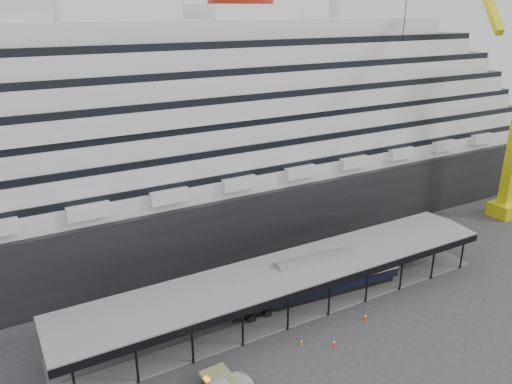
# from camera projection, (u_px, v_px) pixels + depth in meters

# --- Properties ---
(ground) EXTENTS (200.00, 200.00, 0.00)m
(ground) POSITION_uv_depth(u_px,v_px,m) (313.00, 326.00, 57.30)
(ground) COLOR #363638
(ground) RESTS_ON ground
(cruise_ship) EXTENTS (130.00, 30.00, 43.90)m
(cruise_ship) POSITION_uv_depth(u_px,v_px,m) (196.00, 118.00, 77.06)
(cruise_ship) COLOR black
(cruise_ship) RESTS_ON ground
(platform_canopy) EXTENTS (56.00, 9.18, 5.30)m
(platform_canopy) POSITION_uv_depth(u_px,v_px,m) (290.00, 288.00, 60.55)
(platform_canopy) COLOR slate
(platform_canopy) RESTS_ON ground
(pullman_carriage) EXTENTS (24.07, 5.21, 23.45)m
(pullman_carriage) POSITION_uv_depth(u_px,v_px,m) (314.00, 277.00, 62.10)
(pullman_carriage) COLOR black
(pullman_carriage) RESTS_ON ground
(traffic_cone_left) EXTENTS (0.37, 0.37, 0.71)m
(traffic_cone_left) POSITION_uv_depth(u_px,v_px,m) (301.00, 342.00, 53.98)
(traffic_cone_left) COLOR #F1540D
(traffic_cone_left) RESTS_ON ground
(traffic_cone_mid) EXTENTS (0.43, 0.43, 0.79)m
(traffic_cone_mid) POSITION_uv_depth(u_px,v_px,m) (334.00, 343.00, 53.85)
(traffic_cone_mid) COLOR red
(traffic_cone_mid) RESTS_ON ground
(traffic_cone_right) EXTENTS (0.44, 0.44, 0.84)m
(traffic_cone_right) POSITION_uv_depth(u_px,v_px,m) (365.00, 317.00, 58.32)
(traffic_cone_right) COLOR red
(traffic_cone_right) RESTS_ON ground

